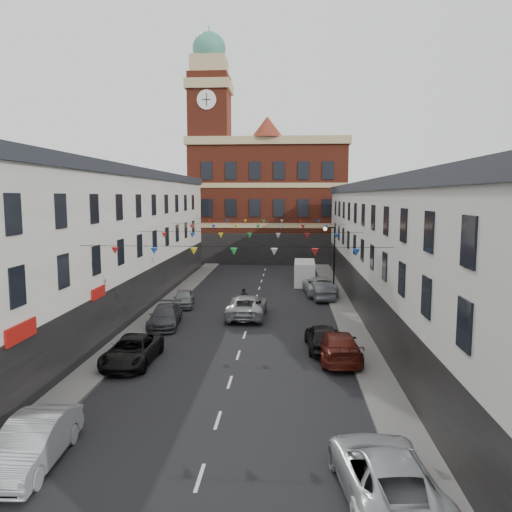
% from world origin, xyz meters
% --- Properties ---
extents(ground, '(160.00, 160.00, 0.00)m').
position_xyz_m(ground, '(0.00, 0.00, 0.00)').
color(ground, black).
rests_on(ground, ground).
extents(pavement_left, '(1.80, 64.00, 0.15)m').
position_xyz_m(pavement_left, '(-6.90, 2.00, 0.07)').
color(pavement_left, '#605E5B').
rests_on(pavement_left, ground).
extents(pavement_right, '(1.80, 64.00, 0.15)m').
position_xyz_m(pavement_right, '(6.90, 2.00, 0.07)').
color(pavement_right, '#605E5B').
rests_on(pavement_right, ground).
extents(terrace_left, '(8.40, 56.00, 10.70)m').
position_xyz_m(terrace_left, '(-11.78, 1.00, 5.35)').
color(terrace_left, beige).
rests_on(terrace_left, ground).
extents(terrace_right, '(8.40, 56.00, 9.70)m').
position_xyz_m(terrace_right, '(11.78, 1.00, 4.85)').
color(terrace_right, '#B6B5AB').
rests_on(terrace_right, ground).
extents(civic_building, '(20.60, 13.30, 18.50)m').
position_xyz_m(civic_building, '(0.00, 37.95, 8.14)').
color(civic_building, maroon).
rests_on(civic_building, ground).
extents(clock_tower, '(5.60, 5.60, 30.00)m').
position_xyz_m(clock_tower, '(-7.50, 35.00, 14.93)').
color(clock_tower, maroon).
rests_on(clock_tower, ground).
extents(distant_hill, '(40.00, 14.00, 10.00)m').
position_xyz_m(distant_hill, '(-4.00, 62.00, 5.00)').
color(distant_hill, '#304F25').
rests_on(distant_hill, ground).
extents(street_lamp, '(1.10, 0.36, 6.00)m').
position_xyz_m(street_lamp, '(6.55, 14.00, 3.90)').
color(street_lamp, black).
rests_on(street_lamp, ground).
extents(car_left_b, '(1.85, 4.76, 1.55)m').
position_xyz_m(car_left_b, '(-5.50, -15.63, 0.77)').
color(car_left_b, '#ADB1B5').
rests_on(car_left_b, ground).
extents(car_left_c, '(2.34, 5.01, 1.39)m').
position_xyz_m(car_left_c, '(-5.38, -5.71, 0.69)').
color(car_left_c, black).
rests_on(car_left_c, ground).
extents(car_left_d, '(2.38, 4.92, 1.38)m').
position_xyz_m(car_left_d, '(-5.50, 1.75, 0.69)').
color(car_left_d, '#3C3D43').
rests_on(car_left_d, ground).
extents(car_left_e, '(2.05, 4.02, 1.31)m').
position_xyz_m(car_left_e, '(-5.50, 7.82, 0.66)').
color(car_left_e, gray).
rests_on(car_left_e, ground).
extents(car_right_b, '(3.11, 5.81, 1.55)m').
position_xyz_m(car_right_b, '(5.50, -16.78, 0.78)').
color(car_right_b, '#AAAEB2').
rests_on(car_right_b, ground).
extents(car_right_c, '(2.34, 5.34, 1.53)m').
position_xyz_m(car_right_c, '(5.37, -4.40, 0.76)').
color(car_right_c, '#5B1A12').
rests_on(car_right_c, ground).
extents(car_right_d, '(2.03, 4.54, 1.52)m').
position_xyz_m(car_right_d, '(4.68, -2.74, 0.76)').
color(car_right_d, black).
rests_on(car_right_d, ground).
extents(car_right_e, '(2.18, 4.77, 1.52)m').
position_xyz_m(car_right_e, '(5.50, 11.26, 0.76)').
color(car_right_e, '#505258').
rests_on(car_right_e, ground).
extents(car_right_f, '(3.06, 5.88, 1.58)m').
position_xyz_m(car_right_f, '(5.50, 13.55, 0.79)').
color(car_right_f, '#A8ACAD').
rests_on(car_right_f, ground).
extents(moving_car, '(2.77, 5.84, 1.61)m').
position_xyz_m(moving_car, '(-0.23, 4.70, 0.81)').
color(moving_car, '#9FA1A6').
rests_on(moving_car, ground).
extents(white_van, '(2.11, 5.17, 2.27)m').
position_xyz_m(white_van, '(4.33, 18.52, 1.13)').
color(white_van, silver).
rests_on(white_van, ground).
extents(pedestrian, '(0.72, 0.54, 1.78)m').
position_xyz_m(pedestrian, '(-0.60, 6.50, 0.89)').
color(pedestrian, black).
rests_on(pedestrian, ground).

